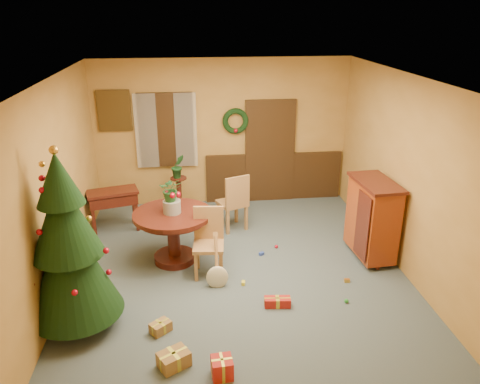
{
  "coord_description": "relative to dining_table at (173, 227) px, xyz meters",
  "views": [
    {
      "loc": [
        -0.67,
        -6.27,
        3.78
      ],
      "look_at": [
        0.08,
        0.4,
        1.11
      ],
      "focal_mm": 35.0,
      "sensor_mm": 36.0,
      "label": 1
    }
  ],
  "objects": [
    {
      "name": "toy_b",
      "position": [
        2.35,
        -1.42,
        -0.56
      ],
      "size": [
        0.06,
        0.06,
        0.06
      ],
      "primitive_type": "sphere",
      "color": "#278F2F",
      "rests_on": "floor"
    },
    {
      "name": "toy_c",
      "position": [
        1.0,
        -0.81,
        -0.56
      ],
      "size": [
        0.06,
        0.09,
        0.05
      ],
      "primitive_type": "cube",
      "rotation": [
        0.0,
        0.0,
        1.39
      ],
      "color": "yellow",
      "rests_on": "floor"
    },
    {
      "name": "dining_table",
      "position": [
        0.0,
        0.0,
        0.0
      ],
      "size": [
        1.22,
        1.22,
        0.84
      ],
      "color": "black",
      "rests_on": "floor"
    },
    {
      "name": "gift_c",
      "position": [
        -0.15,
        -1.75,
        -0.52
      ],
      "size": [
        0.3,
        0.29,
        0.14
      ],
      "color": "brown",
      "rests_on": "floor"
    },
    {
      "name": "chair_far",
      "position": [
        1.06,
        1.0,
        -0.02
      ],
      "size": [
        0.6,
        0.6,
        1.06
      ],
      "color": "olive",
      "rests_on": "floor"
    },
    {
      "name": "stand_plant",
      "position": [
        0.07,
        1.73,
        0.42
      ],
      "size": [
        0.3,
        0.28,
        0.45
      ],
      "primitive_type": "imported",
      "rotation": [
        0.0,
        0.0,
        0.38
      ],
      "color": "#19471E",
      "rests_on": "plant_stand"
    },
    {
      "name": "writing_desk",
      "position": [
        -1.08,
        1.21,
        -0.0
      ],
      "size": [
        0.96,
        0.65,
        0.78
      ],
      "color": "black",
      "rests_on": "floor"
    },
    {
      "name": "toy_a",
      "position": [
        1.4,
        0.02,
        -0.56
      ],
      "size": [
        0.09,
        0.09,
        0.05
      ],
      "primitive_type": "cube",
      "rotation": [
        0.0,
        0.0,
        0.59
      ],
      "color": "#253DA2",
      "rests_on": "floor"
    },
    {
      "name": "gift_d",
      "position": [
        1.4,
        -1.39,
        -0.52
      ],
      "size": [
        0.36,
        0.18,
        0.13
      ],
      "color": "#A71C16",
      "rests_on": "floor"
    },
    {
      "name": "centerpiece_plant",
      "position": [
        0.0,
        0.0,
        0.64
      ],
      "size": [
        0.34,
        0.29,
        0.37
      ],
      "primitive_type": "imported",
      "color": "#1E4C23",
      "rests_on": "urn"
    },
    {
      "name": "room_envelope",
      "position": [
        1.18,
        2.35,
        0.53
      ],
      "size": [
        5.5,
        5.5,
        5.5
      ],
      "color": "#3C4E57",
      "rests_on": "ground"
    },
    {
      "name": "sideboard",
      "position": [
        3.12,
        -0.21,
        0.11
      ],
      "size": [
        0.61,
        1.05,
        1.3
      ],
      "color": "#621F0B",
      "rests_on": "floor"
    },
    {
      "name": "chair_near",
      "position": [
        0.53,
        -0.39,
        -0.03
      ],
      "size": [
        0.49,
        0.49,
        1.03
      ],
      "color": "olive",
      "rests_on": "floor"
    },
    {
      "name": "plant_stand",
      "position": [
        0.07,
        1.73,
        -0.1
      ],
      "size": [
        0.3,
        0.3,
        0.79
      ],
      "color": "black",
      "rests_on": "floor"
    },
    {
      "name": "gift_a",
      "position": [
        0.03,
        -2.38,
        -0.5
      ],
      "size": [
        0.41,
        0.38,
        0.18
      ],
      "color": "brown",
      "rests_on": "floor"
    },
    {
      "name": "christmas_tree",
      "position": [
        -1.18,
        -1.5,
        0.54
      ],
      "size": [
        1.15,
        1.15,
        2.37
      ],
      "color": "#382111",
      "rests_on": "floor"
    },
    {
      "name": "gift_b",
      "position": [
        0.56,
        -2.59,
        -0.47
      ],
      "size": [
        0.24,
        0.24,
        0.23
      ],
      "color": "#A71C16",
      "rests_on": "floor"
    },
    {
      "name": "guitar",
      "position": [
        0.62,
        -0.82,
        -0.21
      ],
      "size": [
        0.35,
        0.51,
        0.73
      ],
      "primitive_type": null,
      "rotation": [
        -0.49,
        0.0,
        0.07
      ],
      "color": "beige",
      "rests_on": "floor"
    },
    {
      "name": "toy_d",
      "position": [
        1.69,
        0.22,
        -0.56
      ],
      "size": [
        0.06,
        0.06,
        0.06
      ],
      "primitive_type": "sphere",
      "color": "#AD0B21",
      "rests_on": "floor"
    },
    {
      "name": "urn",
      "position": [
        0.0,
        0.0,
        0.35
      ],
      "size": [
        0.27,
        0.27,
        0.2
      ],
      "primitive_type": "cylinder",
      "color": "slate",
      "rests_on": "dining_table"
    },
    {
      "name": "toy_e",
      "position": [
        2.53,
        -0.92,
        -0.56
      ],
      "size": [
        0.08,
        0.06,
        0.05
      ],
      "primitive_type": "cube",
      "rotation": [
        0.0,
        0.0,
        -0.09
      ],
      "color": "gold",
      "rests_on": "floor"
    }
  ]
}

